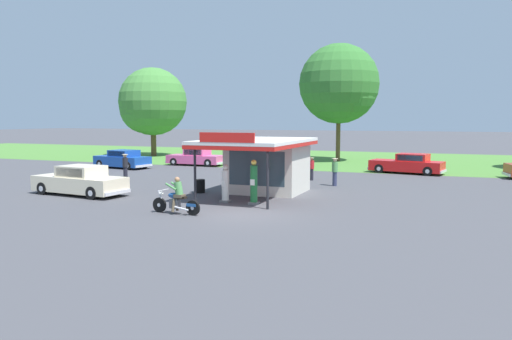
# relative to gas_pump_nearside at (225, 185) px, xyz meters

# --- Properties ---
(ground_plane) EXTENTS (300.00, 300.00, 0.00)m
(ground_plane) POSITION_rel_gas_pump_nearside_xyz_m (2.05, -2.38, -0.83)
(ground_plane) COLOR #424247
(grass_verge_strip) EXTENTS (120.00, 24.00, 0.01)m
(grass_verge_strip) POSITION_rel_gas_pump_nearside_xyz_m (2.05, 27.62, -0.83)
(grass_verge_strip) COLOR #477A33
(grass_verge_strip) RESTS_ON ground
(service_station_kiosk) EXTENTS (4.53, 7.33, 3.39)m
(service_station_kiosk) POSITION_rel_gas_pump_nearside_xyz_m (0.74, 3.50, 0.89)
(service_station_kiosk) COLOR beige
(service_station_kiosk) RESTS_ON ground
(gas_pump_nearside) EXTENTS (0.44, 0.44, 1.83)m
(gas_pump_nearside) POSITION_rel_gas_pump_nearside_xyz_m (0.00, 0.00, 0.00)
(gas_pump_nearside) COLOR slate
(gas_pump_nearside) RESTS_ON ground
(gas_pump_offside) EXTENTS (0.44, 0.44, 2.10)m
(gas_pump_offside) POSITION_rel_gas_pump_nearside_xyz_m (1.48, 0.00, 0.13)
(gas_pump_offside) COLOR slate
(gas_pump_offside) RESTS_ON ground
(motorcycle_with_rider) EXTENTS (2.33, 0.70, 1.58)m
(motorcycle_with_rider) POSITION_rel_gas_pump_nearside_xyz_m (-0.63, -3.48, -0.18)
(motorcycle_with_rider) COLOR black
(motorcycle_with_rider) RESTS_ON ground
(featured_classic_sedan) EXTENTS (5.56, 2.41, 1.55)m
(featured_classic_sedan) POSITION_rel_gas_pump_nearside_xyz_m (-8.13, -0.71, -0.12)
(featured_classic_sedan) COLOR beige
(featured_classic_sedan) RESTS_ON ground
(parked_car_back_row_centre_left) EXTENTS (5.57, 2.82, 1.47)m
(parked_car_back_row_centre_left) POSITION_rel_gas_pump_nearside_xyz_m (7.08, 16.39, -0.16)
(parked_car_back_row_centre_left) COLOR red
(parked_car_back_row_centre_left) RESTS_ON ground
(parked_car_back_row_centre) EXTENTS (5.06, 2.04, 1.49)m
(parked_car_back_row_centre) POSITION_rel_gas_pump_nearside_xyz_m (-10.44, 16.38, -0.16)
(parked_car_back_row_centre) COLOR #E55993
(parked_car_back_row_centre) RESTS_ON ground
(parked_car_second_row_spare) EXTENTS (5.17, 2.73, 1.48)m
(parked_car_second_row_spare) POSITION_rel_gas_pump_nearside_xyz_m (-14.88, 12.06, -0.14)
(parked_car_second_row_spare) COLOR #19479E
(parked_car_second_row_spare) RESTS_ON ground
(parked_car_back_row_far_left) EXTENTS (5.76, 2.65, 1.52)m
(parked_car_back_row_far_left) POSITION_rel_gas_pump_nearside_xyz_m (-2.54, 14.91, -0.15)
(parked_car_back_row_far_left) COLOR #B7B7BC
(parked_car_back_row_far_left) RESTS_ON ground
(bystander_strolling_foreground) EXTENTS (0.38, 0.38, 1.74)m
(bystander_strolling_foreground) POSITION_rel_gas_pump_nearside_xyz_m (-9.56, 5.18, 0.11)
(bystander_strolling_foreground) COLOR black
(bystander_strolling_foreground) RESTS_ON ground
(bystander_admiring_sedan) EXTENTS (0.34, 0.34, 1.49)m
(bystander_admiring_sedan) POSITION_rel_gas_pump_nearside_xyz_m (1.59, 9.85, -0.04)
(bystander_admiring_sedan) COLOR black
(bystander_admiring_sedan) RESTS_ON ground
(bystander_standing_back_lot) EXTENTS (0.37, 0.37, 1.67)m
(bystander_standing_back_lot) POSITION_rel_gas_pump_nearside_xyz_m (3.61, 7.69, 0.06)
(bystander_standing_back_lot) COLOR #2D3351
(bystander_standing_back_lot) RESTS_ON ground
(tree_oak_centre) EXTENTS (7.25, 7.25, 9.46)m
(tree_oak_centre) POSITION_rel_gas_pump_nearside_xyz_m (-20.14, 24.25, 4.80)
(tree_oak_centre) COLOR brown
(tree_oak_centre) RESTS_ON ground
(tree_oak_right) EXTENTS (7.46, 7.46, 11.00)m
(tree_oak_right) POSITION_rel_gas_pump_nearside_xyz_m (0.21, 25.09, 6.22)
(tree_oak_right) COLOR brown
(tree_oak_right) RESTS_ON ground
(spare_tire_stack) EXTENTS (0.60, 0.60, 0.72)m
(spare_tire_stack) POSITION_rel_gas_pump_nearside_xyz_m (-2.62, 2.29, -0.47)
(spare_tire_stack) COLOR black
(spare_tire_stack) RESTS_ON ground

